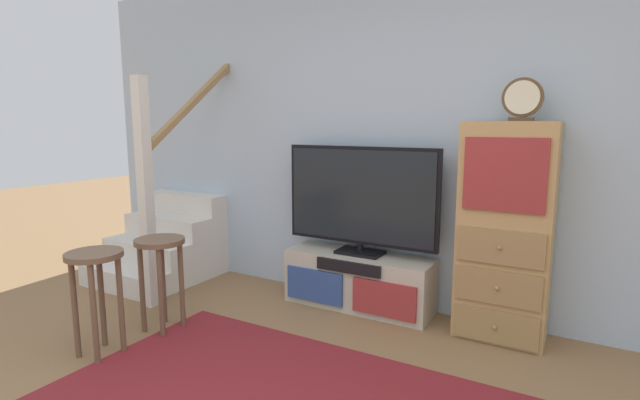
{
  "coord_description": "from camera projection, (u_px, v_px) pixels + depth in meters",
  "views": [
    {
      "loc": [
        1.23,
        -1.09,
        1.45
      ],
      "look_at": [
        -0.47,
        1.89,
        0.89
      ],
      "focal_mm": 26.76,
      "sensor_mm": 36.0,
      "label": 1
    }
  ],
  "objects": [
    {
      "name": "staircase",
      "position": [
        181.0,
        234.0,
        4.7
      ],
      "size": [
        1.0,
        1.36,
        2.2
      ],
      "color": "silver",
      "rests_on": "ground_plane"
    },
    {
      "name": "back_wall",
      "position": [
        410.0,
        136.0,
        3.66
      ],
      "size": [
        6.4,
        0.12,
        2.7
      ],
      "primitive_type": "cube",
      "color": "#A8BCD1",
      "rests_on": "ground_plane"
    },
    {
      "name": "bar_stool_near",
      "position": [
        96.0,
        278.0,
        2.94
      ],
      "size": [
        0.34,
        0.34,
        0.67
      ],
      "color": "brown",
      "rests_on": "ground_plane"
    },
    {
      "name": "television",
      "position": [
        361.0,
        198.0,
        3.67
      ],
      "size": [
        1.24,
        0.22,
        0.84
      ],
      "color": "black",
      "rests_on": "media_console"
    },
    {
      "name": "side_cabinet",
      "position": [
        505.0,
        233.0,
        3.16
      ],
      "size": [
        0.58,
        0.38,
        1.46
      ],
      "color": "tan",
      "rests_on": "ground_plane"
    },
    {
      "name": "bar_stool_far",
      "position": [
        161.0,
        262.0,
        3.31
      ],
      "size": [
        0.34,
        0.34,
        0.66
      ],
      "color": "brown",
      "rests_on": "ground_plane"
    },
    {
      "name": "media_console",
      "position": [
        358.0,
        281.0,
        3.76
      ],
      "size": [
        1.17,
        0.38,
        0.43
      ],
      "color": "#BCB29E",
      "rests_on": "ground_plane"
    },
    {
      "name": "desk_clock",
      "position": [
        522.0,
        99.0,
        2.99
      ],
      "size": [
        0.24,
        0.08,
        0.27
      ],
      "color": "#4C3823",
      "rests_on": "side_cabinet"
    }
  ]
}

